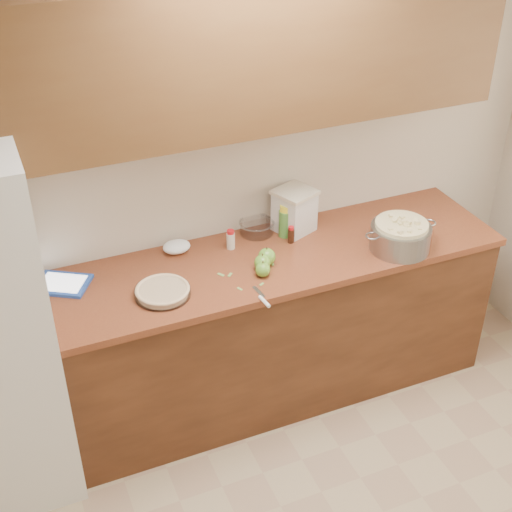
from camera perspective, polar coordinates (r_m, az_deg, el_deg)
name	(u,v)px	position (r m, az deg, el deg)	size (l,w,h in m)	color
room_shell	(435,387)	(2.47, 14.09, -10.16)	(3.60, 3.60, 3.60)	tan
counter_run	(259,328)	(3.98, 0.27, -5.80)	(2.64, 0.68, 0.92)	#5B3019
upper_cabinets	(247,54)	(3.40, -0.72, 15.82)	(2.60, 0.34, 0.70)	#523419
pie	(163,291)	(3.46, -7.49, -2.83)	(0.27, 0.27, 0.04)	silver
colander	(400,236)	(3.83, 11.47, 1.56)	(0.42, 0.32, 0.16)	gray
flour_canister	(294,210)	(3.90, 3.09, 3.68)	(0.26, 0.26, 0.24)	silver
tablet	(62,284)	(3.63, -15.24, -2.17)	(0.32, 0.30, 0.02)	#2349A9
paring_knife	(264,300)	(3.40, 0.61, -3.55)	(0.04, 0.19, 0.02)	gray
lemon_bottle	(285,222)	(3.86, 2.33, 2.77)	(0.07, 0.07, 0.19)	#4C8C38
cinnamon_shaker	(231,240)	(3.77, -2.04, 1.32)	(0.04, 0.04, 0.11)	beige
vanilla_bottle	(291,235)	(3.83, 2.81, 1.70)	(0.03, 0.03, 0.10)	black
mixing_bowl	(257,227)	(3.91, 0.06, 2.37)	(0.20, 0.20, 0.07)	silver
paper_towel	(177,247)	(3.77, -6.37, 0.75)	(0.15, 0.12, 0.06)	white
apple_left	(262,263)	(3.60, 0.52, -0.54)	(0.08, 0.08, 0.10)	#5D942C
apple_center	(267,257)	(3.64, 0.87, -0.06)	(0.09, 0.09, 0.10)	#5D942C
apple_front	(263,269)	(3.56, 0.55, -1.09)	(0.08, 0.08, 0.09)	#5D942C
peel_a	(230,275)	(3.59, -2.10, -1.51)	(0.04, 0.01, 0.00)	#7EA650
peel_b	(262,284)	(3.52, 0.45, -2.27)	(0.03, 0.01, 0.00)	#7EA650
peel_c	(240,289)	(3.48, -1.31, -2.65)	(0.03, 0.01, 0.00)	#7EA650
peel_d	(273,264)	(3.67, 1.34, -0.62)	(0.03, 0.01, 0.00)	#7EA650
peel_e	(221,275)	(3.59, -2.83, -1.50)	(0.04, 0.02, 0.00)	#7EA650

